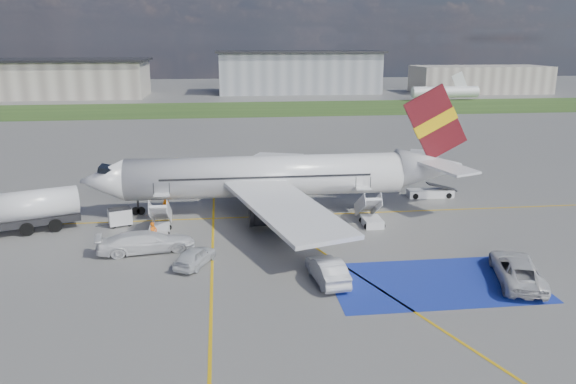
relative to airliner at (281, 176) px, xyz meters
name	(u,v)px	position (x,y,z in m)	size (l,w,h in m)	color
ground	(281,267)	(-1.51, -14.00, -3.39)	(400.00, 400.00, 0.00)	#60605E
grass_strip	(237,109)	(-1.51, 81.00, -3.39)	(400.00, 30.00, 0.01)	#2D4C1E
taxiway_line_main	(267,216)	(-1.51, -2.00, -3.39)	(120.00, 0.20, 0.01)	gold
taxiway_line_cross	(210,342)	(-6.51, -24.00, -3.39)	(0.20, 60.00, 0.01)	gold
taxiway_line_diag	(267,216)	(-1.51, -2.00, -3.39)	(0.20, 60.00, 0.01)	gold
staging_box	(434,282)	(8.49, -18.00, -3.39)	(14.00, 8.00, 0.01)	#192D99
terminal_west	(37,79)	(-56.51, 116.00, 1.61)	(60.00, 22.00, 10.00)	gray
terminal_centre	(298,73)	(18.49, 121.00, 2.61)	(48.00, 18.00, 12.00)	gray
terminal_east	(480,79)	(73.49, 114.00, 0.61)	(40.00, 16.00, 8.00)	gray
airliner	(281,176)	(0.00, 0.00, 0.00)	(36.81, 32.95, 11.92)	silver
airstairs_fwd	(160,225)	(-11.01, -5.30, -2.77)	(1.90, 5.20, 3.60)	silver
airstairs_aft	(371,217)	(7.49, -5.30, -2.77)	(1.90, 5.20, 3.60)	silver
fuel_tanker	(15,216)	(-23.17, -3.87, -1.90)	(10.67, 6.17, 3.55)	black
gpu_cart	(120,218)	(-14.65, -3.08, -2.66)	(2.22, 1.77, 1.62)	silver
belt_loader	(430,193)	(16.07, 2.71, -3.01)	(5.13, 2.11, 1.51)	silver
car_silver_a	(195,256)	(-7.73, -13.05, -2.68)	(1.69, 4.19, 1.43)	silver
car_silver_b	(327,270)	(1.33, -16.93, -2.55)	(1.79, 5.13, 1.69)	#A9ABB0
van_white_a	(517,265)	(14.24, -18.29, -2.30)	(2.69, 5.83, 2.19)	silver
van_white_b	(146,238)	(-11.61, -9.76, -2.31)	(2.25, 5.54, 2.17)	silver
crew_fwd	(153,234)	(-11.18, -8.38, -2.43)	(0.70, 0.46, 1.93)	orange
crew_nose	(166,206)	(-10.89, -0.72, -2.42)	(0.94, 0.73, 1.94)	orange
crew_aft	(323,221)	(2.94, -6.42, -2.59)	(0.94, 0.39, 1.61)	orange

